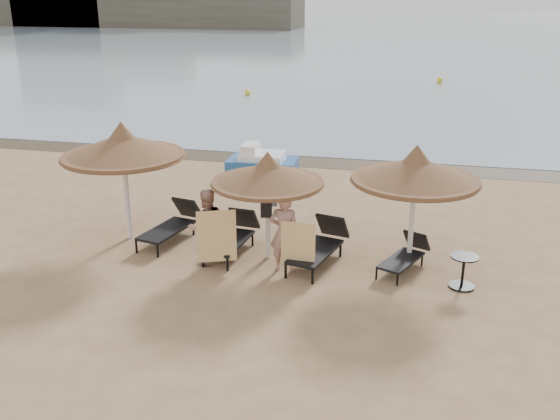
% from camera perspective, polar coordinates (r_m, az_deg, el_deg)
% --- Properties ---
extents(ground, '(160.00, 160.00, 0.00)m').
position_cam_1_polar(ground, '(13.33, -0.84, -6.33)').
color(ground, tan).
rests_on(ground, ground).
extents(sea, '(200.00, 140.00, 0.03)m').
position_cam_1_polar(sea, '(91.84, 11.51, 15.89)').
color(sea, gray).
rests_on(sea, ground).
extents(wet_sand_strip, '(200.00, 1.60, 0.01)m').
position_cam_1_polar(wet_sand_strip, '(22.00, 4.97, 4.33)').
color(wet_sand_strip, '#473926').
rests_on(wet_sand_strip, ground).
extents(far_shore, '(150.00, 54.80, 12.00)m').
position_cam_1_polar(far_shore, '(93.74, -4.72, 18.05)').
color(far_shore, brown).
rests_on(far_shore, ground).
extents(palapa_left, '(2.93, 2.93, 2.91)m').
position_cam_1_polar(palapa_left, '(15.16, -14.19, 5.66)').
color(palapa_left, white).
rests_on(palapa_left, ground).
extents(palapa_center, '(2.52, 2.52, 2.50)m').
position_cam_1_polar(palapa_center, '(13.65, -1.13, 3.30)').
color(palapa_center, white).
rests_on(palapa_center, ground).
extents(palapa_right, '(2.77, 2.77, 2.74)m').
position_cam_1_polar(palapa_right, '(13.55, 12.29, 3.56)').
color(palapa_right, white).
rests_on(palapa_right, ground).
extents(lounger_far_left, '(1.07, 2.09, 0.89)m').
position_cam_1_polar(lounger_far_left, '(15.43, -9.75, -1.24)').
color(lounger_far_left, black).
rests_on(lounger_far_left, ground).
extents(lounger_near_left, '(0.86, 2.03, 0.88)m').
position_cam_1_polar(lounger_near_left, '(14.57, -4.24, -2.30)').
color(lounger_near_left, black).
rests_on(lounger_near_left, ground).
extents(lounger_near_right, '(1.17, 2.19, 0.93)m').
position_cam_1_polar(lounger_near_right, '(14.01, 3.72, -3.13)').
color(lounger_near_right, black).
rests_on(lounger_near_right, ground).
extents(lounger_far_right, '(1.13, 1.70, 0.73)m').
position_cam_1_polar(lounger_far_right, '(13.96, 11.42, -4.02)').
color(lounger_far_right, black).
rests_on(lounger_far_right, ground).
extents(side_table, '(0.57, 0.57, 0.69)m').
position_cam_1_polar(side_table, '(13.40, 16.38, -5.50)').
color(side_table, black).
rests_on(side_table, ground).
extents(person_left, '(1.09, 1.08, 2.02)m').
position_cam_1_polar(person_left, '(13.77, -6.76, -1.00)').
color(person_left, tan).
rests_on(person_left, ground).
extents(person_right, '(0.99, 0.69, 2.06)m').
position_cam_1_polar(person_right, '(13.32, 0.40, -1.51)').
color(person_right, tan).
rests_on(person_right, ground).
extents(towel_left, '(0.79, 0.33, 1.18)m').
position_cam_1_polar(towel_left, '(13.43, -5.81, -2.42)').
color(towel_left, orange).
rests_on(towel_left, ground).
extents(towel_right, '(0.75, 0.06, 1.04)m').
position_cam_1_polar(towel_right, '(13.14, 1.65, -3.28)').
color(towel_right, orange).
rests_on(towel_right, ground).
extents(bag_patterned, '(0.35, 0.18, 0.43)m').
position_cam_1_polar(bag_patterned, '(14.00, -0.94, 1.21)').
color(bag_patterned, white).
rests_on(bag_patterned, ground).
extents(bag_dark, '(0.27, 0.15, 0.36)m').
position_cam_1_polar(bag_dark, '(13.75, -1.27, 0.03)').
color(bag_dark, black).
rests_on(bag_dark, ground).
extents(pedal_boat, '(2.24, 1.35, 1.03)m').
position_cam_1_polar(pedal_boat, '(20.41, -1.68, 4.25)').
color(pedal_boat, '#245B9D').
rests_on(pedal_boat, ground).
extents(buoy_left, '(0.34, 0.34, 0.34)m').
position_cam_1_polar(buoy_left, '(35.69, -2.99, 10.68)').
color(buoy_left, yellow).
rests_on(buoy_left, ground).
extents(buoy_mid, '(0.38, 0.38, 0.38)m').
position_cam_1_polar(buoy_mid, '(41.59, 14.40, 11.44)').
color(buoy_mid, yellow).
rests_on(buoy_mid, ground).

